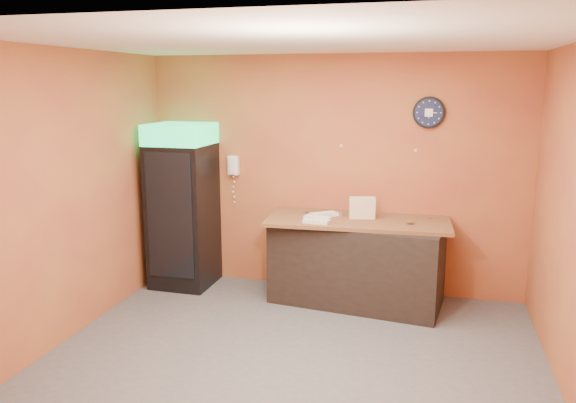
% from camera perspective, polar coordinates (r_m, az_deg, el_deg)
% --- Properties ---
extents(floor, '(4.50, 4.50, 0.00)m').
position_cam_1_polar(floor, '(5.27, 0.33, -15.98)').
color(floor, '#47474C').
rests_on(floor, ground).
extents(back_wall, '(4.50, 0.02, 2.80)m').
position_cam_1_polar(back_wall, '(6.70, 4.53, 2.73)').
color(back_wall, '#AC6930').
rests_on(back_wall, floor).
extents(left_wall, '(0.02, 4.00, 2.80)m').
position_cam_1_polar(left_wall, '(5.74, -21.99, 0.36)').
color(left_wall, '#AC6930').
rests_on(left_wall, floor).
extents(ceiling, '(4.50, 4.00, 0.02)m').
position_cam_1_polar(ceiling, '(4.67, 0.37, 16.04)').
color(ceiling, white).
rests_on(ceiling, back_wall).
extents(beverage_cooler, '(0.71, 0.73, 2.00)m').
position_cam_1_polar(beverage_cooler, '(6.94, -10.76, -0.68)').
color(beverage_cooler, black).
rests_on(beverage_cooler, floor).
extents(prep_counter, '(1.96, 1.06, 0.94)m').
position_cam_1_polar(prep_counter, '(6.46, 6.99, -6.17)').
color(prep_counter, black).
rests_on(prep_counter, floor).
extents(wall_clock, '(0.35, 0.06, 0.35)m').
position_cam_1_polar(wall_clock, '(6.49, 14.12, 8.76)').
color(wall_clock, black).
rests_on(wall_clock, back_wall).
extents(wall_phone, '(0.13, 0.11, 0.23)m').
position_cam_1_polar(wall_phone, '(6.95, -5.57, 3.67)').
color(wall_phone, white).
rests_on(wall_phone, back_wall).
extents(butcher_paper, '(2.06, 0.95, 0.04)m').
position_cam_1_polar(butcher_paper, '(6.33, 7.11, -1.95)').
color(butcher_paper, brown).
rests_on(butcher_paper, prep_counter).
extents(sub_roll_stack, '(0.30, 0.16, 0.24)m').
position_cam_1_polar(sub_roll_stack, '(6.33, 7.55, -0.64)').
color(sub_roll_stack, beige).
rests_on(sub_roll_stack, butcher_paper).
extents(wrapped_sandwich_left, '(0.31, 0.19, 0.04)m').
position_cam_1_polar(wrapped_sandwich_left, '(6.23, 3.01, -1.72)').
color(wrapped_sandwich_left, silver).
rests_on(wrapped_sandwich_left, butcher_paper).
extents(wrapped_sandwich_mid, '(0.29, 0.14, 0.04)m').
position_cam_1_polar(wrapped_sandwich_mid, '(6.09, 2.89, -2.03)').
color(wrapped_sandwich_mid, silver).
rests_on(wrapped_sandwich_mid, butcher_paper).
extents(wrapped_sandwich_right, '(0.32, 0.29, 0.04)m').
position_cam_1_polar(wrapped_sandwich_right, '(6.40, 3.64, -1.33)').
color(wrapped_sandwich_right, silver).
rests_on(wrapped_sandwich_right, butcher_paper).
extents(kitchen_tool, '(0.05, 0.05, 0.05)m').
position_cam_1_polar(kitchen_tool, '(6.41, 5.34, -1.29)').
color(kitchen_tool, silver).
rests_on(kitchen_tool, butcher_paper).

